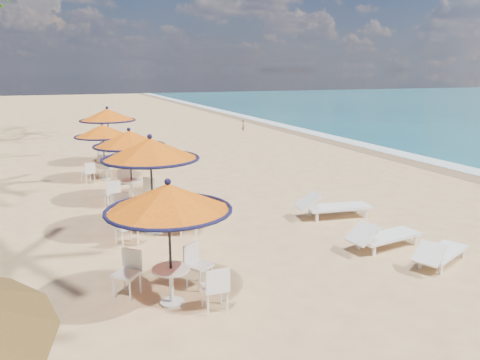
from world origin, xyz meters
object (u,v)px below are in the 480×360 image
object	(u,v)px
station_0	(170,213)
lounger_near	(440,253)
station_2	(129,148)
station_1	(149,162)
lounger_far	(331,206)
station_3	(102,138)
station_4	(107,120)
lounger_mid	(382,236)

from	to	relation	value
station_0	lounger_near	bearing A→B (deg)	-5.23
station_2	lounger_near	bearing A→B (deg)	-55.07
station_1	lounger_far	xyz separation A→B (m)	(5.07, -0.62, -1.55)
station_0	station_3	bearing A→B (deg)	90.62
lounger_near	lounger_far	distance (m)	3.83
station_3	lounger_far	size ratio (longest dim) A/B	1.00
station_0	station_4	world-z (taller)	station_4
station_1	station_2	world-z (taller)	station_1
station_3	station_4	bearing A→B (deg)	79.96
station_1	lounger_near	bearing A→B (deg)	-39.31
station_0	station_1	bearing A→B (deg)	84.17
station_0	lounger_mid	size ratio (longest dim) A/B	1.15
station_3	lounger_mid	distance (m)	11.48
station_4	station_1	bearing A→B (deg)	-90.36
station_2	lounger_far	distance (m)	6.58
station_3	station_4	distance (m)	3.34
station_2	station_3	distance (m)	3.60
station_3	lounger_mid	bearing A→B (deg)	-61.78
station_1	station_4	distance (m)	10.16
lounger_near	station_2	bearing A→B (deg)	101.09
station_1	station_3	world-z (taller)	station_1
station_3	lounger_far	bearing A→B (deg)	-53.38
station_4	lounger_mid	bearing A→B (deg)	-70.12
station_3	station_4	world-z (taller)	station_4
station_1	station_3	size ratio (longest dim) A/B	1.17
station_0	station_3	size ratio (longest dim) A/B	1.05
station_2	station_4	xyz separation A→B (m)	(0.07, 6.83, 0.22)
station_0	lounger_far	world-z (taller)	station_0
lounger_mid	station_2	bearing A→B (deg)	118.81
station_1	lounger_far	world-z (taller)	station_1
lounger_mid	station_1	bearing A→B (deg)	138.94
station_2	lounger_near	world-z (taller)	station_2
station_1	station_3	bearing A→B (deg)	94.28
station_3	station_2	bearing A→B (deg)	-81.86
station_2	lounger_far	world-z (taller)	station_2
lounger_near	station_0	bearing A→B (deg)	150.93
station_0	lounger_far	xyz separation A→B (m)	(5.47, 3.28, -1.36)
station_0	lounger_far	distance (m)	6.52
station_1	station_3	distance (m)	6.92
station_1	station_4	xyz separation A→B (m)	(0.06, 10.16, 0.07)
station_2	station_4	distance (m)	6.84
lounger_mid	lounger_far	bearing A→B (deg)	77.51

